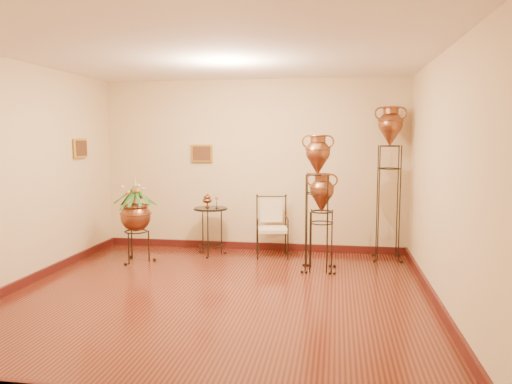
# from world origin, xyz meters

# --- Properties ---
(ground) EXTENTS (5.00, 5.00, 0.00)m
(ground) POSITION_xyz_m (0.00, 0.00, 0.00)
(ground) COLOR maroon
(ground) RESTS_ON ground
(room_shell) EXTENTS (5.02, 5.02, 2.81)m
(room_shell) POSITION_xyz_m (-0.01, 0.01, 1.73)
(room_shell) COLOR #D7BA8B
(room_shell) RESTS_ON ground
(amphora_tall) EXTENTS (0.52, 0.52, 2.35)m
(amphora_tall) POSITION_xyz_m (2.15, 2.15, 1.20)
(amphora_tall) COLOR black
(amphora_tall) RESTS_ON ground
(amphora_mid) EXTENTS (0.55, 0.55, 1.93)m
(amphora_mid) POSITION_xyz_m (1.11, 1.35, 0.97)
(amphora_mid) COLOR black
(amphora_mid) RESTS_ON ground
(amphora_short) EXTENTS (0.49, 0.49, 1.40)m
(amphora_short) POSITION_xyz_m (1.17, 1.34, 0.70)
(amphora_short) COLOR black
(amphora_short) RESTS_ON ground
(planter_urn) EXTENTS (0.78, 0.78, 1.33)m
(planter_urn) POSITION_xyz_m (-1.60, 1.41, 0.75)
(planter_urn) COLOR black
(planter_urn) RESTS_ON ground
(armchair) EXTENTS (0.61, 0.59, 0.95)m
(armchair) POSITION_xyz_m (0.39, 2.03, 0.48)
(armchair) COLOR black
(armchair) RESTS_ON ground
(side_table) EXTENTS (0.54, 0.54, 0.96)m
(side_table) POSITION_xyz_m (-0.59, 1.99, 0.40)
(side_table) COLOR black
(side_table) RESTS_ON ground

